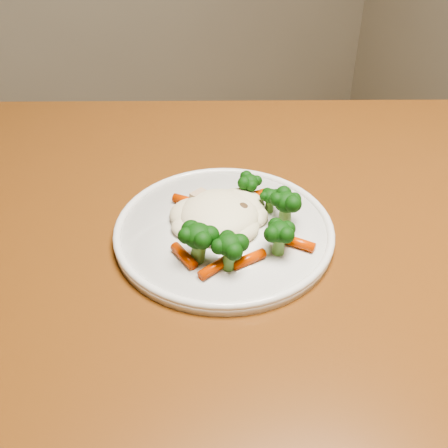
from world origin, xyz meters
name	(u,v)px	position (x,y,z in m)	size (l,w,h in m)	color
dining_table	(200,301)	(0.15, 0.01, 0.65)	(1.41, 1.21, 0.75)	brown
plate	(224,233)	(0.19, 0.01, 0.76)	(0.27, 0.27, 0.01)	white
meal	(231,218)	(0.20, 0.00, 0.78)	(0.17, 0.17, 0.05)	#F8EDC7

